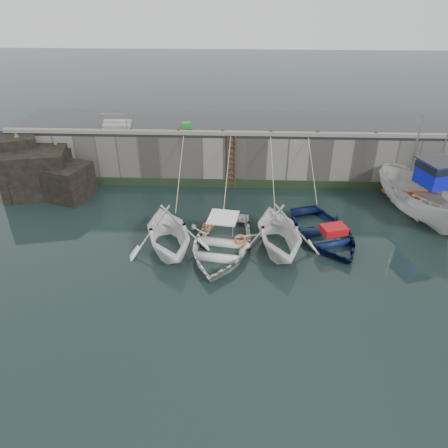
{
  "coord_description": "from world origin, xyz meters",
  "views": [
    {
      "loc": [
        -1.5,
        -13.42,
        11.3
      ],
      "look_at": [
        -2.17,
        3.63,
        1.2
      ],
      "focal_mm": 35.0,
      "sensor_mm": 36.0,
      "label": 1
    }
  ],
  "objects_px": {
    "boat_near_blue": "(221,250)",
    "bollard_c": "(271,132)",
    "boat_near_white": "(169,249)",
    "boat_far_orange": "(444,201)",
    "boat_far_white": "(421,198)",
    "fish_crate": "(186,125)",
    "ladder": "(231,163)",
    "bollard_a": "(178,131)",
    "bollard_d": "(318,133)",
    "bollard_e": "(376,134)",
    "boat_near_blacktrim": "(278,248)",
    "boat_near_navy": "(323,238)",
    "bollard_b": "(223,132)"
  },
  "relations": [
    {
      "from": "ladder",
      "to": "bollard_a",
      "type": "relative_size",
      "value": 11.43
    },
    {
      "from": "ladder",
      "to": "boat_near_white",
      "type": "bearing_deg",
      "value": -112.41
    },
    {
      "from": "bollard_d",
      "to": "bollard_e",
      "type": "distance_m",
      "value": 3.2
    },
    {
      "from": "boat_near_blacktrim",
      "to": "bollard_d",
      "type": "distance_m",
      "value": 7.89
    },
    {
      "from": "boat_near_blue",
      "to": "bollard_a",
      "type": "relative_size",
      "value": 20.05
    },
    {
      "from": "boat_near_blue",
      "to": "bollard_d",
      "type": "height_order",
      "value": "bollard_d"
    },
    {
      "from": "bollard_c",
      "to": "bollard_e",
      "type": "height_order",
      "value": "same"
    },
    {
      "from": "boat_near_navy",
      "to": "bollard_d",
      "type": "distance_m",
      "value": 6.61
    },
    {
      "from": "boat_far_orange",
      "to": "bollard_d",
      "type": "xyz_separation_m",
      "value": [
        -6.71,
        2.46,
        2.83
      ]
    },
    {
      "from": "boat_near_blacktrim",
      "to": "boat_far_white",
      "type": "height_order",
      "value": "boat_far_white"
    },
    {
      "from": "bollard_b",
      "to": "bollard_e",
      "type": "xyz_separation_m",
      "value": [
        8.5,
        0.0,
        0.0
      ]
    },
    {
      "from": "boat_near_blacktrim",
      "to": "fish_crate",
      "type": "relative_size",
      "value": 8.44
    },
    {
      "from": "boat_near_blue",
      "to": "bollard_c",
      "type": "distance_m",
      "value": 8.08
    },
    {
      "from": "boat_near_blue",
      "to": "boat_far_orange",
      "type": "xyz_separation_m",
      "value": [
        11.8,
        4.48,
        0.47
      ]
    },
    {
      "from": "ladder",
      "to": "bollard_e",
      "type": "distance_m",
      "value": 8.19
    },
    {
      "from": "boat_near_blue",
      "to": "bollard_c",
      "type": "xyz_separation_m",
      "value": [
        2.49,
        6.94,
        3.3
      ]
    },
    {
      "from": "ladder",
      "to": "bollard_e",
      "type": "relative_size",
      "value": 11.43
    },
    {
      "from": "ladder",
      "to": "bollard_a",
      "type": "bearing_deg",
      "value": 173.62
    },
    {
      "from": "bollard_b",
      "to": "boat_far_orange",
      "type": "bearing_deg",
      "value": -11.56
    },
    {
      "from": "boat_near_white",
      "to": "boat_far_orange",
      "type": "relative_size",
      "value": 0.6
    },
    {
      "from": "boat_near_blacktrim",
      "to": "bollard_e",
      "type": "height_order",
      "value": "bollard_e"
    },
    {
      "from": "boat_near_white",
      "to": "boat_near_blue",
      "type": "height_order",
      "value": "boat_near_white"
    },
    {
      "from": "boat_near_blue",
      "to": "bollard_c",
      "type": "relative_size",
      "value": 20.05
    },
    {
      "from": "ladder",
      "to": "bollard_b",
      "type": "relative_size",
      "value": 11.43
    },
    {
      "from": "boat_near_blue",
      "to": "bollard_d",
      "type": "distance_m",
      "value": 9.22
    },
    {
      "from": "boat_near_white",
      "to": "boat_far_white",
      "type": "relative_size",
      "value": 0.7
    },
    {
      "from": "bollard_b",
      "to": "boat_near_navy",
      "type": "bearing_deg",
      "value": -48.32
    },
    {
      "from": "boat_near_blue",
      "to": "bollard_d",
      "type": "xyz_separation_m",
      "value": [
        5.09,
        6.94,
        3.3
      ]
    },
    {
      "from": "boat_near_blacktrim",
      "to": "bollard_c",
      "type": "bearing_deg",
      "value": 82.68
    },
    {
      "from": "boat_near_blue",
      "to": "boat_near_blacktrim",
      "type": "relative_size",
      "value": 1.2
    },
    {
      "from": "boat_near_blue",
      "to": "boat_far_orange",
      "type": "height_order",
      "value": "boat_far_orange"
    },
    {
      "from": "boat_near_white",
      "to": "boat_far_white",
      "type": "distance_m",
      "value": 13.12
    },
    {
      "from": "boat_near_white",
      "to": "boat_far_orange",
      "type": "height_order",
      "value": "boat_far_orange"
    },
    {
      "from": "boat_far_white",
      "to": "bollard_a",
      "type": "relative_size",
      "value": 23.73
    },
    {
      "from": "boat_near_blacktrim",
      "to": "boat_near_blue",
      "type": "bearing_deg",
      "value": 176.36
    },
    {
      "from": "boat_near_navy",
      "to": "bollard_a",
      "type": "height_order",
      "value": "bollard_a"
    },
    {
      "from": "ladder",
      "to": "bollard_a",
      "type": "xyz_separation_m",
      "value": [
        -3.0,
        0.34,
        1.71
      ]
    },
    {
      "from": "boat_near_blacktrim",
      "to": "bollard_a",
      "type": "relative_size",
      "value": 16.76
    },
    {
      "from": "boat_near_blue",
      "to": "bollard_e",
      "type": "distance_m",
      "value": 11.31
    },
    {
      "from": "boat_near_blue",
      "to": "boat_near_navy",
      "type": "bearing_deg",
      "value": 22.73
    },
    {
      "from": "boat_near_white",
      "to": "boat_far_orange",
      "type": "distance_m",
      "value": 14.92
    },
    {
      "from": "fish_crate",
      "to": "bollard_a",
      "type": "height_order",
      "value": "fish_crate"
    },
    {
      "from": "boat_far_white",
      "to": "fish_crate",
      "type": "xyz_separation_m",
      "value": [
        -12.51,
        4.34,
        2.3
      ]
    },
    {
      "from": "ladder",
      "to": "boat_far_white",
      "type": "height_order",
      "value": "boat_far_white"
    },
    {
      "from": "ladder",
      "to": "fish_crate",
      "type": "relative_size",
      "value": 5.76
    },
    {
      "from": "bollard_c",
      "to": "boat_near_white",
      "type": "bearing_deg",
      "value": -125.36
    },
    {
      "from": "ladder",
      "to": "boat_near_navy",
      "type": "bearing_deg",
      "value": -49.53
    },
    {
      "from": "boat_near_white",
      "to": "boat_near_navy",
      "type": "distance_m",
      "value": 7.42
    },
    {
      "from": "boat_near_white",
      "to": "fish_crate",
      "type": "height_order",
      "value": "fish_crate"
    },
    {
      "from": "bollard_c",
      "to": "boat_far_white",
      "type": "bearing_deg",
      "value": -23.55
    }
  ]
}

